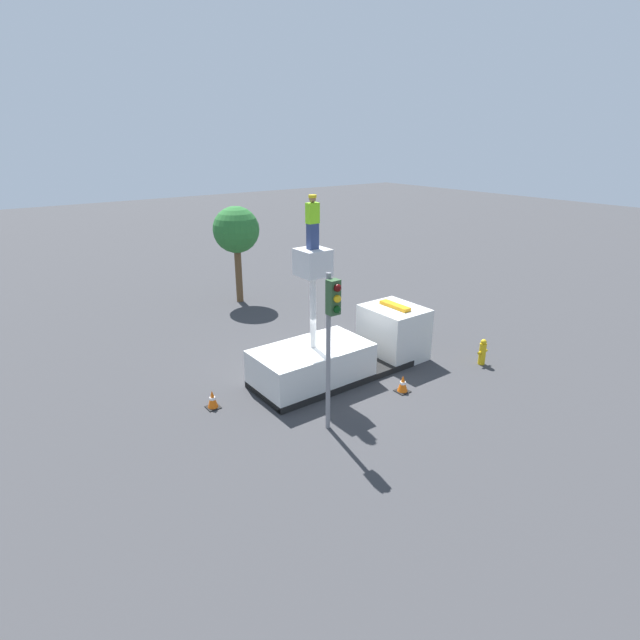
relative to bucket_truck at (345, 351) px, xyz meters
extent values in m
plane|color=#38383A|center=(-0.55, 0.00, -0.89)|extent=(120.00, 120.00, 0.00)
cube|color=black|center=(-0.55, 0.00, -0.77)|extent=(6.14, 2.41, 0.24)
cube|color=silver|center=(-1.54, 0.00, -0.17)|extent=(4.17, 2.35, 1.43)
cube|color=silver|center=(2.52, 0.00, 0.16)|extent=(1.98, 2.35, 2.10)
cube|color=black|center=(3.52, 0.00, 0.58)|extent=(0.03, 2.00, 0.84)
cube|color=orange|center=(2.52, 0.00, 1.28)|extent=(0.36, 1.41, 0.14)
cylinder|color=silver|center=(-1.46, 0.00, 1.90)|extent=(0.22, 0.22, 2.72)
cube|color=silver|center=(-1.46, 0.00, 3.62)|extent=(0.99, 0.99, 0.90)
cube|color=navy|center=(-1.46, 0.00, 4.49)|extent=(0.34, 0.26, 0.84)
cube|color=#8CEA1E|center=(-1.46, 0.00, 5.24)|extent=(0.40, 0.26, 0.66)
sphere|color=#9E704C|center=(-1.46, 0.00, 5.68)|extent=(0.23, 0.23, 0.23)
cylinder|color=yellow|center=(-1.46, 0.00, 5.77)|extent=(0.26, 0.26, 0.09)
cylinder|color=gray|center=(-2.83, -2.65, 1.57)|extent=(0.14, 0.14, 4.92)
cube|color=#2D512D|center=(-2.83, -2.86, 3.38)|extent=(0.34, 0.28, 1.00)
sphere|color=#490707|center=(-2.83, -3.04, 3.69)|extent=(0.22, 0.22, 0.22)
sphere|color=gold|center=(-2.83, -3.04, 3.38)|extent=(0.22, 0.22, 0.22)
sphere|color=#083710|center=(-2.83, -3.04, 3.07)|extent=(0.22, 0.22, 0.22)
cylinder|color=gold|center=(4.81, -2.64, -0.45)|extent=(0.27, 0.27, 0.87)
sphere|color=gold|center=(4.81, -2.64, 0.05)|extent=(0.23, 0.23, 0.23)
cylinder|color=gold|center=(4.62, -2.64, -0.37)|extent=(0.12, 0.11, 0.11)
cylinder|color=gold|center=(5.00, -2.64, -0.37)|extent=(0.12, 0.11, 0.11)
cube|color=black|center=(-5.17, 0.56, -0.87)|extent=(0.43, 0.43, 0.03)
cone|color=orange|center=(-5.17, 0.56, -0.57)|extent=(0.36, 0.36, 0.64)
cylinder|color=white|center=(-5.17, 0.56, -0.54)|extent=(0.19, 0.19, 0.09)
cube|color=black|center=(0.67, -2.40, -0.87)|extent=(0.46, 0.46, 0.03)
cone|color=orange|center=(0.67, -2.40, -0.58)|extent=(0.38, 0.38, 0.62)
cylinder|color=white|center=(0.67, -2.40, -0.55)|extent=(0.20, 0.20, 0.09)
cylinder|color=brown|center=(0.97, 10.18, 0.64)|extent=(0.36, 0.36, 3.06)
sphere|color=#286B2D|center=(0.97, 10.18, 3.01)|extent=(2.41, 2.41, 2.41)
camera|label=1|loc=(-10.96, -13.20, 7.56)|focal=28.00mm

